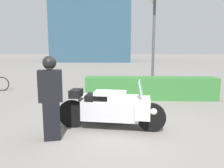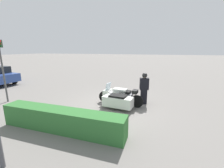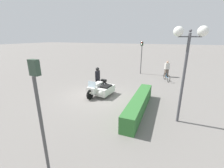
# 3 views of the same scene
# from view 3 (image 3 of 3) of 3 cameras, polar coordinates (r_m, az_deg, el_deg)

# --- Properties ---
(ground_plane) EXTENTS (160.00, 160.00, 0.00)m
(ground_plane) POSITION_cam_3_polar(r_m,az_deg,el_deg) (10.62, -5.44, -4.29)
(ground_plane) COLOR slate
(police_motorcycle) EXTENTS (2.52, 1.41, 1.16)m
(police_motorcycle) POSITION_cam_3_polar(r_m,az_deg,el_deg) (10.38, -4.01, -2.03)
(police_motorcycle) COLOR black
(police_motorcycle) RESTS_ON ground
(officer_rider) EXTENTS (0.53, 0.40, 1.72)m
(officer_rider) POSITION_cam_3_polar(r_m,az_deg,el_deg) (11.70, -5.47, 2.48)
(officer_rider) COLOR black
(officer_rider) RESTS_ON ground
(hedge_bush_curbside) EXTENTS (4.82, 0.68, 0.82)m
(hedge_bush_curbside) POSITION_cam_3_polar(r_m,az_deg,el_deg) (8.41, 10.17, -7.53)
(hedge_bush_curbside) COLOR #337033
(hedge_bush_curbside) RESTS_ON ground
(twin_lamp_post) EXTENTS (0.42, 1.31, 4.37)m
(twin_lamp_post) POSITION_cam_3_polar(r_m,az_deg,el_deg) (7.19, 27.03, 12.71)
(twin_lamp_post) COLOR #4C4C51
(twin_lamp_post) RESTS_ON ground
(traffic_light_near) EXTENTS (0.23, 0.27, 3.43)m
(traffic_light_near) POSITION_cam_3_polar(r_m,az_deg,el_deg) (4.40, -25.96, -6.98)
(traffic_light_near) COLOR #4C4C4C
(traffic_light_near) RESTS_ON ground
(traffic_light_far) EXTENTS (0.23, 0.27, 3.44)m
(traffic_light_far) POSITION_cam_3_polar(r_m,az_deg,el_deg) (16.63, 11.17, 11.47)
(traffic_light_far) COLOR #4C4C4C
(traffic_light_far) RESTS_ON ground
(pedestrian_bystander) EXTENTS (0.48, 0.53, 1.61)m
(pedestrian_bystander) POSITION_cam_3_polar(r_m,az_deg,el_deg) (16.30, 20.15, 5.42)
(pedestrian_bystander) COLOR brown
(pedestrian_bystander) RESTS_ON ground
(bicycle_parked) EXTENTS (1.50, 0.65, 0.70)m
(bicycle_parked) POSITION_cam_3_polar(r_m,az_deg,el_deg) (14.85, 20.11, 2.36)
(bicycle_parked) COLOR black
(bicycle_parked) RESTS_ON ground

